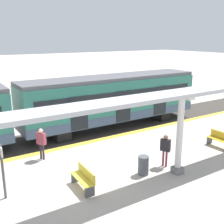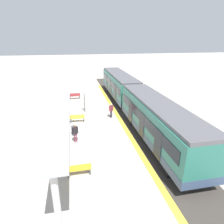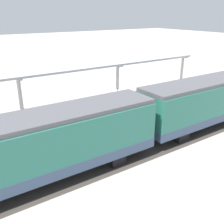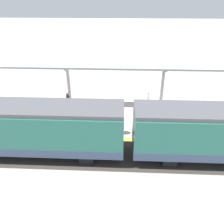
# 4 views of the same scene
# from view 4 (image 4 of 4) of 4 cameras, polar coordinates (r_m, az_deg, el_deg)

# --- Properties ---
(ground_plane) EXTENTS (176.00, 176.00, 0.00)m
(ground_plane) POSITION_cam_4_polar(r_m,az_deg,el_deg) (19.06, 0.30, -1.87)
(ground_plane) COLOR #ADA498
(tactile_edge_strip) EXTENTS (0.43, 32.57, 0.01)m
(tactile_edge_strip) POSITION_cam_4_polar(r_m,az_deg,el_deg) (16.60, -0.13, -6.78)
(tactile_edge_strip) COLOR yellow
(tactile_edge_strip) RESTS_ON ground
(trackbed) EXTENTS (3.20, 44.57, 0.01)m
(trackbed) POSITION_cam_4_polar(r_m,az_deg,el_deg) (15.14, -0.48, -10.66)
(trackbed) COLOR #38332D
(trackbed) RESTS_ON ground
(train_far_carriage) EXTENTS (2.65, 12.48, 3.48)m
(train_far_carriage) POSITION_cam_4_polar(r_m,az_deg,el_deg) (15.33, -21.11, -3.96)
(train_far_carriage) COLOR #276A5C
(train_far_carriage) RESTS_ON ground
(canopy_pillar_second) EXTENTS (1.10, 0.44, 3.61)m
(canopy_pillar_second) POSITION_cam_4_polar(r_m,az_deg,el_deg) (20.97, 12.47, 5.85)
(canopy_pillar_second) COLOR slate
(canopy_pillar_second) RESTS_ON ground
(canopy_pillar_third) EXTENTS (1.10, 0.44, 3.61)m
(canopy_pillar_third) POSITION_cam_4_polar(r_m,az_deg,el_deg) (21.23, -10.78, 6.29)
(canopy_pillar_third) COLOR slate
(canopy_pillar_third) RESTS_ON ground
(canopy_beam) EXTENTS (1.20, 25.90, 0.16)m
(canopy_beam) POSITION_cam_4_polar(r_m,az_deg,el_deg) (20.07, 0.46, 11.15)
(canopy_beam) COLOR #A8AAB2
(canopy_beam) RESTS_ON canopy_pillar_nearest
(bench_near_end) EXTENTS (1.51, 0.49, 0.86)m
(bench_near_end) POSITION_cam_4_polar(r_m,az_deg,el_deg) (20.23, 0.44, 1.39)
(bench_near_end) COLOR gold
(bench_near_end) RESTS_ON ground
(bench_mid_platform) EXTENTS (1.52, 0.53, 0.86)m
(bench_mid_platform) POSITION_cam_4_polar(r_m,az_deg,el_deg) (21.66, 23.05, 0.89)
(bench_mid_platform) COLOR #993134
(bench_mid_platform) RESTS_ON ground
(bench_far_end) EXTENTS (1.51, 0.48, 0.86)m
(bench_far_end) POSITION_cam_4_polar(r_m,az_deg,el_deg) (22.33, -21.77, 1.93)
(bench_far_end) COLOR gold
(bench_far_end) RESTS_ON ground
(trash_bin) EXTENTS (0.48, 0.48, 0.87)m
(trash_bin) POSITION_cam_4_polar(r_m,az_deg,el_deg) (20.84, -7.19, 1.96)
(trash_bin) COLOR #464A51
(trash_bin) RESTS_ON ground
(platform_info_sign) EXTENTS (0.56, 0.10, 2.20)m
(platform_info_sign) POSITION_cam_4_polar(r_m,az_deg,el_deg) (19.08, 8.98, 2.29)
(platform_info_sign) COLOR #4C4C51
(platform_info_sign) RESTS_ON ground
(passenger_waiting_near_edge) EXTENTS (0.51, 0.43, 1.62)m
(passenger_waiting_near_edge) POSITION_cam_4_polar(r_m,az_deg,el_deg) (16.74, 1.63, -2.40)
(passenger_waiting_near_edge) COLOR #2B202E
(passenger_waiting_near_edge) RESTS_ON ground
(passenger_by_the_benches) EXTENTS (0.50, 0.38, 1.59)m
(passenger_by_the_benches) POSITION_cam_4_polar(r_m,az_deg,el_deg) (20.80, -11.05, 3.29)
(passenger_by_the_benches) COLOR brown
(passenger_by_the_benches) RESTS_ON ground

